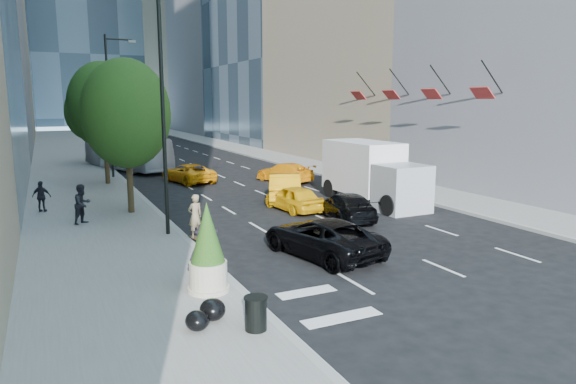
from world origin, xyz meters
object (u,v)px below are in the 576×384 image
trash_can (256,314)px  box_truck (372,173)px  skateboarder (195,219)px  planter_shrub (208,249)px  black_sedan_mercedes (346,206)px  black_sedan_lincoln (322,237)px  city_bus (127,152)px

trash_can → box_truck: bearing=46.3°
skateboarder → box_truck: 11.47m
planter_shrub → trash_can: bearing=-84.8°
black_sedan_mercedes → planter_shrub: 10.97m
black_sedan_lincoln → city_bus: bearing=-96.0°
black_sedan_mercedes → box_truck: box_truck is taller
black_sedan_lincoln → planter_shrub: bearing=10.8°
skateboarder → black_sedan_lincoln: skateboarder is taller
black_sedan_lincoln → planter_shrub: 5.32m
skateboarder → city_bus: bearing=-107.3°
skateboarder → trash_can: 9.06m
planter_shrub → box_truck: bearing=37.9°
black_sedan_lincoln → skateboarder: bearing=-59.8°
box_truck → trash_can: bearing=-134.4°
city_bus → planter_shrub: city_bus is taller
planter_shrub → city_bus: bearing=86.0°
skateboarder → city_bus: size_ratio=0.17×
black_sedan_mercedes → trash_can: (-8.46, -9.58, -0.10)m
box_truck → planter_shrub: size_ratio=2.69×
box_truck → city_bus: bearing=115.7°
skateboarder → black_sedan_lincoln: 5.38m
city_bus → planter_shrub: bearing=-112.8°
box_truck → skateboarder: bearing=-163.0°
black_sedan_mercedes → trash_can: 12.78m
black_sedan_mercedes → planter_shrub: bearing=48.0°
black_sedan_lincoln → black_sedan_mercedes: (3.86, 4.58, -0.05)m
box_truck → trash_can: size_ratio=8.92×
planter_shrub → black_sedan_lincoln: bearing=22.5°
black_sedan_lincoln → black_sedan_mercedes: bearing=-141.9°
black_sedan_lincoln → city_bus: city_bus is taller
black_sedan_lincoln → black_sedan_mercedes: 5.99m
black_sedan_lincoln → box_truck: 10.50m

